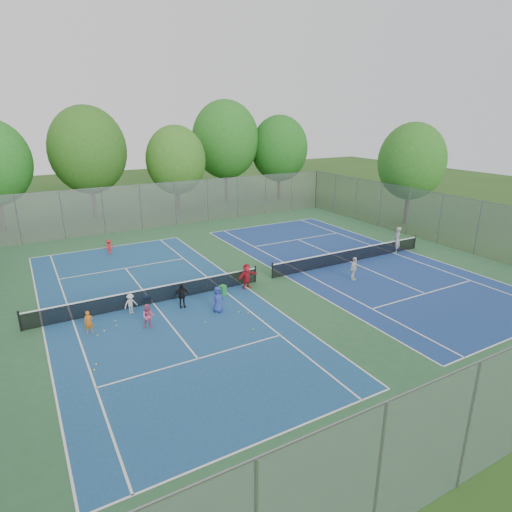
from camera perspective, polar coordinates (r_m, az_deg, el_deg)
The scene contains 36 objects.
ground at distance 26.62m, azimuth 1.06°, elevation -3.25°, with size 120.00×120.00×0.00m, color #254917.
court_pad at distance 26.61m, azimuth 1.06°, elevation -3.24°, with size 32.00×32.00×0.01m, color #2A5A34.
court_left at distance 24.10m, azimuth -13.52°, elevation -6.15°, with size 10.97×23.77×0.01m, color navy.
court_right at distance 30.55m, azimuth 12.45°, elevation -0.76°, with size 10.97×23.77×0.01m, color navy.
net_left at distance 23.92m, azimuth -13.60°, elevation -5.19°, with size 12.87×0.10×0.91m, color black.
net_right at distance 30.41m, azimuth 12.51°, elevation 0.02°, with size 12.87×0.10×0.91m, color black.
fence_north at distance 40.13m, azimuth -10.67°, elevation 6.86°, with size 32.00×0.10×4.00m, color gray.
fence_east at distance 36.50m, azimuth 23.35°, elevation 4.52°, with size 32.00×0.10×4.00m, color gray.
tree_nl at distance 44.90m, azimuth -21.51°, elevation 12.99°, with size 7.20×7.20×10.69m.
tree_nc at distance 44.96m, azimuth -10.63°, elevation 12.45°, with size 6.00×6.00×8.85m.
tree_nr at distance 50.25m, azimuth -4.11°, elevation 15.20°, with size 7.60×7.60×11.42m.
tree_ne at distance 51.48m, azimuth 3.14°, elevation 14.09°, with size 6.60×6.60×9.77m.
tree_side_e at distance 41.95m, azimuth 20.06°, elevation 11.75°, with size 6.00×6.00×9.20m.
ball_crate at distance 24.43m, azimuth -14.39°, elevation -5.53°, with size 0.35×0.35×0.30m, color blue.
ball_hopper at distance 24.40m, azimuth -4.44°, elevation -4.61°, with size 0.31×0.31×0.61m, color green.
student_a at distance 21.74m, azimuth -21.41°, elevation -8.20°, with size 0.40×0.26×1.10m, color orange.
student_b at distance 21.27m, azimuth -14.16°, elevation -7.82°, with size 0.61×0.47×1.25m, color #CE507D.
student_c at distance 23.07m, azimuth -16.37°, elevation -6.11°, with size 0.70×0.40×1.08m, color beige.
student_d at distance 23.07m, azimuth -9.89°, elevation -5.19°, with size 0.81×0.34×1.39m, color black.
student_e at distance 22.30m, azimuth -5.11°, elevation -5.80°, with size 0.69×0.45×1.41m, color #293C97.
student_f at distance 25.15m, azimuth -1.26°, elevation -2.72°, with size 1.41×0.45×1.52m, color #B11927.
child_far_baseline at distance 33.20m, azimuth -19.00°, elevation 1.16°, with size 0.71×0.41×1.10m, color red.
instructor at distance 33.25m, azimuth 18.28°, elevation 2.04°, with size 0.71×0.47×1.96m, color gray.
teen_court_b at distance 27.09m, azimuth 12.93°, elevation -1.66°, with size 0.87×0.36×1.49m, color silver.
tennis_ball_0 at distance 22.42m, azimuth -2.33°, elevation -7.49°, with size 0.07×0.07×0.07m, color #CCF539.
tennis_ball_1 at distance 22.60m, azimuth -18.24°, elevation -8.26°, with size 0.07×0.07×0.07m, color yellow.
tennis_ball_2 at distance 21.51m, azimuth -6.76°, elevation -8.80°, with size 0.07×0.07×0.07m, color gold.
tennis_ball_3 at distance 19.29m, azimuth -20.52°, elevation -13.38°, with size 0.07×0.07×0.07m, color yellow.
tennis_ball_4 at distance 20.69m, azimuth -0.37°, elevation -9.83°, with size 0.07×0.07×0.07m, color yellow.
tennis_ball_5 at distance 21.80m, azimuth -19.57°, elevation -9.44°, with size 0.07×0.07×0.07m, color #DCF438.
tennis_ball_6 at distance 22.26m, azimuth -14.31°, elevation -8.30°, with size 0.07×0.07×0.07m, color gold.
tennis_ball_7 at distance 22.13m, azimuth -18.10°, elevation -8.84°, with size 0.07×0.07×0.07m, color #D0E635.
tennis_ball_8 at distance 18.94m, azimuth -20.76°, elevation -14.05°, with size 0.07×0.07×0.07m, color #E0F238.
tennis_ball_9 at distance 22.35m, azimuth -13.85°, elevation -8.14°, with size 0.07×0.07×0.07m, color #B1CE2F.
tennis_ball_10 at distance 21.51m, azimuth -20.40°, elevation -9.92°, with size 0.07×0.07×0.07m, color #ABC32D.
tennis_ball_11 at distance 22.30m, azimuth -1.07°, elevation -7.63°, with size 0.07×0.07×0.07m, color gold.
Camera 1 is at (-12.59, -21.29, 9.82)m, focal length 30.00 mm.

